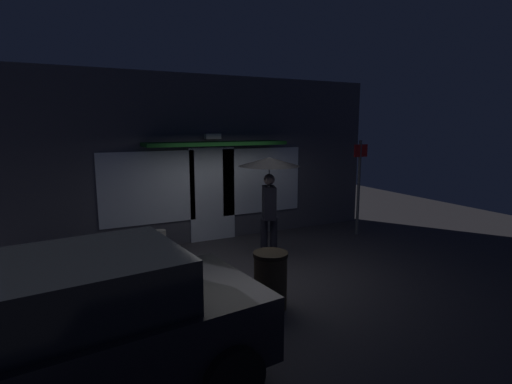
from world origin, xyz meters
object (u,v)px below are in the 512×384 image
person_with_umbrella (269,177)px  parked_car (65,335)px  trash_bin (270,280)px  sidewalk_bollard (160,244)px  street_sign_post (359,182)px

person_with_umbrella → parked_car: bearing=-30.3°
parked_car → trash_bin: size_ratio=4.68×
person_with_umbrella → parked_car: person_with_umbrella is taller
trash_bin → sidewalk_bollard: bearing=107.1°
person_with_umbrella → parked_car: size_ratio=0.51×
parked_car → street_sign_post: street_sign_post is taller
person_with_umbrella → sidewalk_bollard: size_ratio=3.63×
person_with_umbrella → sidewalk_bollard: 2.63m
street_sign_post → sidewalk_bollard: bearing=174.4°
parked_car → street_sign_post: (6.61, 3.59, 0.57)m
parked_car → street_sign_post: bearing=21.9°
street_sign_post → person_with_umbrella: bearing=-169.5°
person_with_umbrella → street_sign_post: street_sign_post is taller
parked_car → sidewalk_bollard: size_ratio=7.06×
person_with_umbrella → sidewalk_bollard: (-2.01, 0.98, -1.38)m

